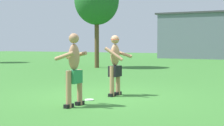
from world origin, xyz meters
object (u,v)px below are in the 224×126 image
(tree_left_field, at_px, (97,0))
(frisbee, at_px, (89,100))
(player_in_green, at_px, (74,68))
(player_with_cap, at_px, (115,62))

(tree_left_field, bearing_deg, frisbee, -62.97)
(player_in_green, relative_size, frisbee, 7.23)
(tree_left_field, bearing_deg, player_in_green, -64.45)
(player_in_green, bearing_deg, tree_left_field, 115.55)
(tree_left_field, bearing_deg, player_with_cap, -59.25)
(player_in_green, bearing_deg, player_with_cap, 84.03)
(player_in_green, height_order, frisbee, player_in_green)
(frisbee, bearing_deg, player_in_green, -84.09)
(player_with_cap, relative_size, player_in_green, 1.00)
(player_with_cap, bearing_deg, frisbee, -106.35)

